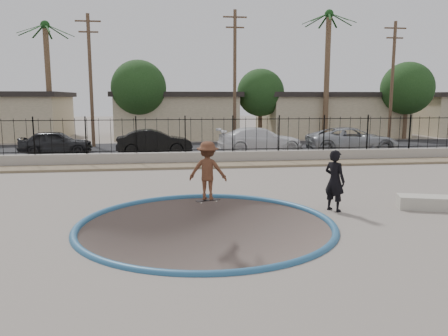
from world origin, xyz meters
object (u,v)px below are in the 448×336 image
Objects in this scene: car_c at (260,140)px; car_d at (352,140)px; skater at (208,174)px; skateboard at (208,200)px; car_a at (56,142)px; videographer at (335,181)px; concrete_ledge at (425,202)px; car_b at (154,142)px.

car_d is at bearing -100.32° from car_c.
skateboard is (0.00, 0.00, -0.90)m from skater.
car_a reaches higher than skateboard.
car_a is at bearing -45.41° from skater.
skater is at bearing 32.65° from videographer.
car_d is (10.23, 11.80, 0.76)m from skateboard.
videographer is at bearing 176.67° from concrete_ledge.
concrete_ledge is 14.08m from car_d.
videographer is (3.69, -1.62, 0.88)m from skateboard.
car_a is 0.79× the size of car_c.
concrete_ledge is (6.59, -1.79, 0.14)m from skateboard.
car_c is at bearing 52.95° from skateboard.
car_d is at bearing -116.84° from skater.
car_a is (-11.58, 15.02, -0.18)m from videographer.
car_a is 12.46m from car_c.
car_c is at bearing 85.79° from car_d.
car_b is (-8.59, 14.41, 0.57)m from concrete_ledge.
car_d reaches higher than car_c.
concrete_ledge is (6.59, -1.79, -0.76)m from skater.
skateboard is at bearing 32.65° from videographer.
concrete_ledge is (2.90, -0.17, -0.73)m from videographer.
skater is 0.34× the size of car_d.
car_d is at bearing 74.99° from concrete_ledge.
car_b is at bearing -66.91° from skater.
car_d is (6.54, 13.42, -0.12)m from videographer.
skateboard is 15.57m from car_a.
skater reaches higher than videographer.
car_d is (18.12, -1.60, 0.06)m from car_a.
car_c is 5.74m from car_d.
skater is at bearing 157.20° from car_c.
videographer is 14.19m from car_c.
car_d reaches higher than skateboard.
concrete_ledge reaches higher than skateboard.
videographer is at bearing 157.24° from car_d.
car_c is at bearing -96.42° from car_a.
car_c is (0.85, 14.16, -0.12)m from videographer.
car_b is (-2.00, 12.62, 0.72)m from skateboard.
videographer is 0.33× the size of car_d.
concrete_ledge is 20.99m from car_a.
videographer is at bearing -40.83° from skateboard.
skater is 4.03m from videographer.
car_a is (-7.89, 13.40, 0.70)m from skateboard.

